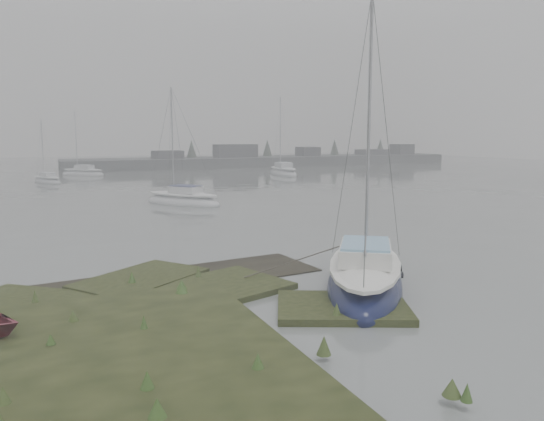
{
  "coord_description": "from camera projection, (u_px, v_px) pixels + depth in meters",
  "views": [
    {
      "loc": [
        -6.89,
        -12.33,
        4.74
      ],
      "look_at": [
        1.45,
        6.31,
        1.8
      ],
      "focal_mm": 35.0,
      "sensor_mm": 36.0,
      "label": 1
    }
  ],
  "objects": [
    {
      "name": "sailboat_far_c",
      "position": [
        83.0,
        173.0,
        61.54
      ],
      "size": [
        5.36,
        5.31,
        8.02
      ],
      "rotation": [
        0.0,
        0.0,
        0.8
      ],
      "color": "silver",
      "rests_on": "ground"
    },
    {
      "name": "ground",
      "position": [
        133.0,
        195.0,
        41.71
      ],
      "size": [
        160.0,
        160.0,
        0.0
      ],
      "primitive_type": "plane",
      "color": "slate",
      "rests_on": "ground"
    },
    {
      "name": "sailboat_far_b",
      "position": [
        283.0,
        173.0,
        62.07
      ],
      "size": [
        2.9,
        7.08,
        9.73
      ],
      "rotation": [
        0.0,
        0.0,
        -0.09
      ],
      "color": "silver",
      "rests_on": "ground"
    },
    {
      "name": "far_shoreline",
      "position": [
        275.0,
        160.0,
        81.25
      ],
      "size": [
        60.0,
        8.0,
        4.15
      ],
      "color": "#4C4F51",
      "rests_on": "ground"
    },
    {
      "name": "sailboat_main",
      "position": [
        365.0,
        279.0,
        16.34
      ],
      "size": [
        5.83,
        7.0,
        9.8
      ],
      "rotation": [
        0.0,
        0.0,
        -0.61
      ],
      "color": "#0E1334",
      "rests_on": "ground"
    },
    {
      "name": "sailboat_far_a",
      "position": [
        47.0,
        181.0,
        52.3
      ],
      "size": [
        3.25,
        4.94,
        6.64
      ],
      "rotation": [
        0.0,
        0.0,
        0.4
      ],
      "color": "#A0A3A9",
      "rests_on": "ground"
    },
    {
      "name": "sailboat_white",
      "position": [
        183.0,
        201.0,
        36.11
      ],
      "size": [
        5.17,
        6.03,
        8.51
      ],
      "rotation": [
        0.0,
        0.0,
        0.64
      ],
      "color": "silver",
      "rests_on": "ground"
    }
  ]
}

